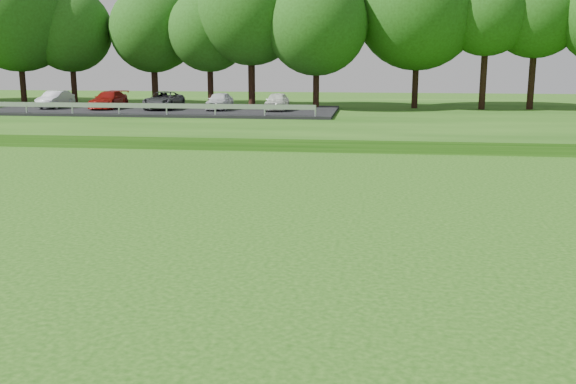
# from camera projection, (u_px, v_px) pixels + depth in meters

# --- Properties ---
(berm) EXTENTS (130.00, 30.00, 0.60)m
(berm) POSITION_uv_depth(u_px,v_px,m) (516.00, 119.00, 42.83)
(berm) COLOR #19450D
(berm) RESTS_ON ground
(treeline) EXTENTS (104.00, 7.00, 15.00)m
(treeline) POSITION_uv_depth(u_px,v_px,m) (512.00, 2.00, 45.09)
(treeline) COLOR #1E440F
(treeline) RESTS_ON berm
(parking_lot) EXTENTS (24.00, 9.00, 1.38)m
(parking_lot) POSITION_uv_depth(u_px,v_px,m) (162.00, 106.00, 44.58)
(parking_lot) COLOR black
(parking_lot) RESTS_ON berm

